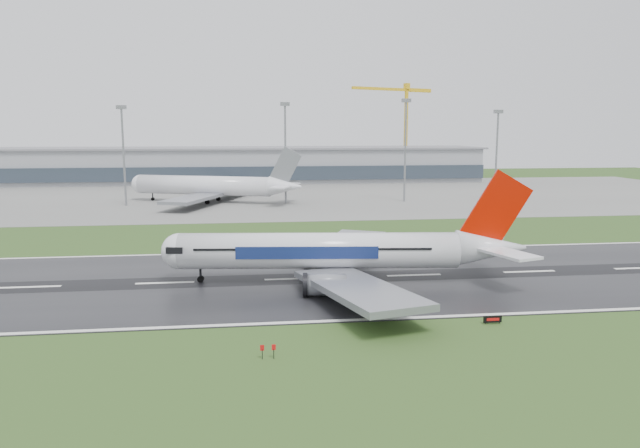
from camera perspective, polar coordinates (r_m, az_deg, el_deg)
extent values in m
plane|color=#274419|center=(96.46, -14.61, -5.52)|extent=(520.00, 520.00, 0.00)
cube|color=black|center=(96.45, -14.62, -5.49)|extent=(400.00, 45.00, 0.10)
cube|color=slate|center=(219.28, -10.48, 2.66)|extent=(400.00, 130.00, 0.08)
cube|color=gray|center=(278.39, -9.84, 5.54)|extent=(240.00, 36.00, 15.00)
cylinder|color=gray|center=(196.43, -18.26, 6.01)|extent=(0.64, 0.64, 29.99)
cylinder|color=gray|center=(193.24, -3.33, 6.59)|extent=(0.64, 0.64, 31.21)
cylinder|color=gray|center=(199.83, 8.15, 6.78)|extent=(0.64, 0.64, 32.56)
cylinder|color=gray|center=(210.44, 16.52, 6.14)|extent=(0.64, 0.64, 29.11)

